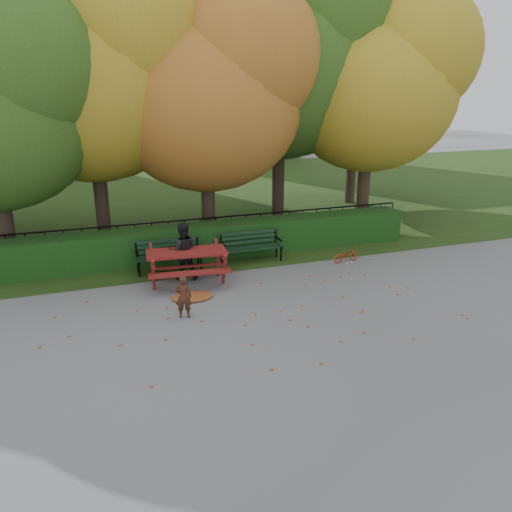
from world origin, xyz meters
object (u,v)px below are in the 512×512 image
object	(u,v)px
child	(183,297)
picnic_table	(187,258)
adult	(183,251)
tree_g	(367,76)
bicycle	(346,255)
tree_c	(217,89)
tree_e	(383,81)
bench_right	(251,244)
bench_left	(168,253)
tree_b	(102,68)
tree_d	(293,53)

from	to	relation	value
child	picnic_table	bearing A→B (deg)	-88.86
child	adult	size ratio (longest dim) A/B	0.63
tree_g	bicycle	world-z (taller)	tree_g
tree_c	child	distance (m)	7.33
adult	tree_e	bearing A→B (deg)	-152.53
bench_right	adult	size ratio (longest dim) A/B	1.16
adult	child	bearing A→B (deg)	84.94
picnic_table	adult	xyz separation A→B (m)	(-0.04, 0.28, 0.10)
tree_e	bicycle	distance (m)	6.40
bench_left	tree_b	bearing A→B (deg)	110.58
tree_d	tree_e	world-z (taller)	tree_d
tree_e	adult	bearing A→B (deg)	-159.26
tree_c	bench_left	world-z (taller)	tree_c
tree_e	bicycle	world-z (taller)	tree_e
tree_e	picnic_table	bearing A→B (deg)	-157.30
tree_g	bench_right	size ratio (longest dim) A/B	4.75
picnic_table	tree_b	bearing A→B (deg)	115.15
tree_e	picnic_table	xyz separation A→B (m)	(-7.54, -3.15, -4.41)
tree_d	bench_left	world-z (taller)	tree_d
tree_d	picnic_table	world-z (taller)	tree_d
tree_g	adult	bearing A→B (deg)	-143.83
tree_d	bicycle	distance (m)	7.33
bench_left	picnic_table	world-z (taller)	picnic_table
tree_g	child	world-z (taller)	tree_g
tree_b	picnic_table	distance (m)	6.44
bench_right	child	xyz separation A→B (m)	(-2.64, -3.15, -0.03)
tree_d	tree_g	size ratio (longest dim) A/B	1.12
bench_left	child	world-z (taller)	child
tree_c	tree_e	size ratio (longest dim) A/B	0.98
tree_d	bench_right	size ratio (longest dim) A/B	5.32
tree_d	bench_left	xyz separation A→B (m)	(-5.18, -3.53, -5.46)
tree_g	child	bearing A→B (deg)	-137.01
bench_left	picnic_table	bearing A→B (deg)	-75.17
bicycle	tree_b	bearing A→B (deg)	49.76
tree_b	tree_c	xyz separation A→B (m)	(3.28, -0.78, -0.58)
bench_left	bicycle	size ratio (longest dim) A/B	2.16
tree_c	bench_left	bearing A→B (deg)	-133.36
tree_c	child	world-z (taller)	tree_c
picnic_table	tree_e	bearing A→B (deg)	28.75
bicycle	bench_right	bearing A→B (deg)	62.09
bench_left	adult	distance (m)	0.88
tree_c	bench_right	world-z (taller)	tree_c
tree_d	child	world-z (taller)	tree_d
tree_d	bench_right	bearing A→B (deg)	-128.23
tree_c	picnic_table	size ratio (longest dim) A/B	3.66
tree_e	child	distance (m)	10.65
adult	bench_right	bearing A→B (deg)	-152.86
bicycle	tree_g	bearing A→B (deg)	-40.14
child	bench_left	bearing A→B (deg)	-78.87
tree_b	tree_e	distance (m)	9.03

